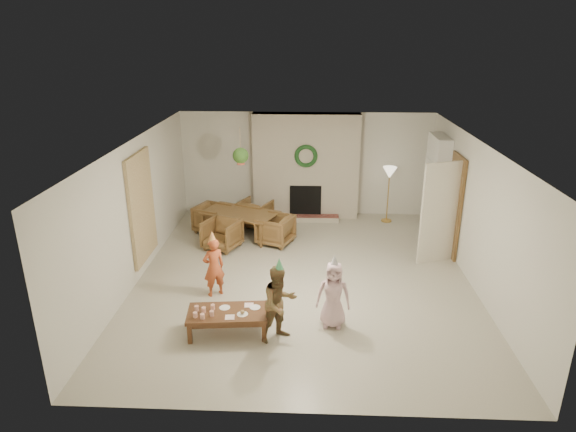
# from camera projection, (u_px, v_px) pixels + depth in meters

# --- Properties ---
(floor) EXTENTS (7.00, 7.00, 0.00)m
(floor) POSITION_uv_depth(u_px,v_px,m) (303.00, 277.00, 9.17)
(floor) COLOR #B7B29E
(floor) RESTS_ON ground
(ceiling) EXTENTS (7.00, 7.00, 0.00)m
(ceiling) POSITION_uv_depth(u_px,v_px,m) (305.00, 143.00, 8.30)
(ceiling) COLOR white
(ceiling) RESTS_ON wall_back
(wall_back) EXTENTS (7.00, 0.00, 7.00)m
(wall_back) POSITION_uv_depth(u_px,v_px,m) (306.00, 164.00, 12.01)
(wall_back) COLOR silver
(wall_back) RESTS_ON floor
(wall_front) EXTENTS (7.00, 0.00, 7.00)m
(wall_front) POSITION_uv_depth(u_px,v_px,m) (300.00, 322.00, 5.45)
(wall_front) COLOR silver
(wall_front) RESTS_ON floor
(wall_left) EXTENTS (0.00, 7.00, 7.00)m
(wall_left) POSITION_uv_depth(u_px,v_px,m) (136.00, 211.00, 8.86)
(wall_left) COLOR silver
(wall_left) RESTS_ON floor
(wall_right) EXTENTS (0.00, 7.00, 7.00)m
(wall_right) POSITION_uv_depth(u_px,v_px,m) (477.00, 216.00, 8.61)
(wall_right) COLOR silver
(wall_right) RESTS_ON floor
(fireplace_mass) EXTENTS (2.50, 0.40, 2.50)m
(fireplace_mass) POSITION_uv_depth(u_px,v_px,m) (306.00, 166.00, 11.82)
(fireplace_mass) COLOR #5D2918
(fireplace_mass) RESTS_ON floor
(fireplace_hearth) EXTENTS (1.60, 0.30, 0.12)m
(fireplace_hearth) POSITION_uv_depth(u_px,v_px,m) (305.00, 218.00, 11.91)
(fireplace_hearth) COLOR maroon
(fireplace_hearth) RESTS_ON floor
(fireplace_firebox) EXTENTS (0.75, 0.12, 0.75)m
(fireplace_firebox) POSITION_uv_depth(u_px,v_px,m) (305.00, 200.00, 11.93)
(fireplace_firebox) COLOR black
(fireplace_firebox) RESTS_ON floor
(fireplace_wreath) EXTENTS (0.54, 0.10, 0.54)m
(fireplace_wreath) POSITION_uv_depth(u_px,v_px,m) (306.00, 156.00, 11.51)
(fireplace_wreath) COLOR #18411D
(fireplace_wreath) RESTS_ON fireplace_mass
(floor_lamp_base) EXTENTS (0.25, 0.25, 0.03)m
(floor_lamp_base) POSITION_uv_depth(u_px,v_px,m) (386.00, 220.00, 11.89)
(floor_lamp_base) COLOR gold
(floor_lamp_base) RESTS_ON floor
(floor_lamp_post) EXTENTS (0.03, 0.03, 1.20)m
(floor_lamp_post) POSITION_uv_depth(u_px,v_px,m) (388.00, 196.00, 11.68)
(floor_lamp_post) COLOR gold
(floor_lamp_post) RESTS_ON floor
(floor_lamp_shade) EXTENTS (0.32, 0.32, 0.27)m
(floor_lamp_shade) POSITION_uv_depth(u_px,v_px,m) (390.00, 173.00, 11.48)
(floor_lamp_shade) COLOR beige
(floor_lamp_shade) RESTS_ON floor_lamp_post
(bookshelf_carcass) EXTENTS (0.30, 1.00, 2.20)m
(bookshelf_carcass) POSITION_uv_depth(u_px,v_px,m) (436.00, 186.00, 10.82)
(bookshelf_carcass) COLOR white
(bookshelf_carcass) RESTS_ON floor
(bookshelf_shelf_a) EXTENTS (0.30, 0.92, 0.03)m
(bookshelf_shelf_a) POSITION_uv_depth(u_px,v_px,m) (432.00, 214.00, 11.05)
(bookshelf_shelf_a) COLOR white
(bookshelf_shelf_a) RESTS_ON bookshelf_carcass
(bookshelf_shelf_b) EXTENTS (0.30, 0.92, 0.03)m
(bookshelf_shelf_b) POSITION_uv_depth(u_px,v_px,m) (434.00, 197.00, 10.91)
(bookshelf_shelf_b) COLOR white
(bookshelf_shelf_b) RESTS_ON bookshelf_carcass
(bookshelf_shelf_c) EXTENTS (0.30, 0.92, 0.03)m
(bookshelf_shelf_c) POSITION_uv_depth(u_px,v_px,m) (435.00, 179.00, 10.77)
(bookshelf_shelf_c) COLOR white
(bookshelf_shelf_c) RESTS_ON bookshelf_carcass
(bookshelf_shelf_d) EXTENTS (0.30, 0.92, 0.03)m
(bookshelf_shelf_d) POSITION_uv_depth(u_px,v_px,m) (437.00, 161.00, 10.63)
(bookshelf_shelf_d) COLOR white
(bookshelf_shelf_d) RESTS_ON bookshelf_carcass
(books_row_lower) EXTENTS (0.20, 0.40, 0.24)m
(books_row_lower) POSITION_uv_depth(u_px,v_px,m) (433.00, 210.00, 10.86)
(books_row_lower) COLOR #A03B1D
(books_row_lower) RESTS_ON bookshelf_shelf_a
(books_row_mid) EXTENTS (0.20, 0.44, 0.24)m
(books_row_mid) POSITION_uv_depth(u_px,v_px,m) (433.00, 190.00, 10.91)
(books_row_mid) COLOR #255187
(books_row_mid) RESTS_ON bookshelf_shelf_b
(books_row_upper) EXTENTS (0.20, 0.36, 0.22)m
(books_row_upper) POSITION_uv_depth(u_px,v_px,m) (436.00, 175.00, 10.63)
(books_row_upper) COLOR gold
(books_row_upper) RESTS_ON bookshelf_shelf_c
(door_frame) EXTENTS (0.05, 0.86, 2.04)m
(door_frame) POSITION_uv_depth(u_px,v_px,m) (454.00, 206.00, 9.81)
(door_frame) COLOR brown
(door_frame) RESTS_ON floor
(door_leaf) EXTENTS (0.77, 0.32, 2.00)m
(door_leaf) POSITION_uv_depth(u_px,v_px,m) (440.00, 213.00, 9.48)
(door_leaf) COLOR beige
(door_leaf) RESTS_ON floor
(curtain_panel) EXTENTS (0.06, 1.20, 2.00)m
(curtain_panel) POSITION_uv_depth(u_px,v_px,m) (142.00, 207.00, 9.04)
(curtain_panel) COLOR beige
(curtain_panel) RESTS_ON wall_left
(dining_table) EXTENTS (1.83, 1.46, 0.57)m
(dining_table) POSITION_uv_depth(u_px,v_px,m) (239.00, 225.00, 10.90)
(dining_table) COLOR brown
(dining_table) RESTS_ON floor
(dining_chair_near) EXTENTS (0.88, 0.89, 0.63)m
(dining_chair_near) POSITION_uv_depth(u_px,v_px,m) (222.00, 234.00, 10.29)
(dining_chair_near) COLOR brown
(dining_chair_near) RESTS_ON floor
(dining_chair_far) EXTENTS (0.88, 0.89, 0.63)m
(dining_chair_far) POSITION_uv_depth(u_px,v_px,m) (255.00, 213.00, 11.49)
(dining_chair_far) COLOR brown
(dining_chair_far) RESTS_ON floor
(dining_chair_left) EXTENTS (0.89, 0.88, 0.63)m
(dining_chair_left) POSITION_uv_depth(u_px,v_px,m) (212.00, 218.00, 11.17)
(dining_chair_left) COLOR brown
(dining_chair_left) RESTS_ON floor
(dining_chair_right) EXTENTS (0.89, 0.88, 0.63)m
(dining_chair_right) POSITION_uv_depth(u_px,v_px,m) (275.00, 230.00, 10.53)
(dining_chair_right) COLOR brown
(dining_chair_right) RESTS_ON floor
(hanging_plant_cord) EXTENTS (0.01, 0.01, 0.70)m
(hanging_plant_cord) POSITION_uv_depth(u_px,v_px,m) (240.00, 144.00, 9.88)
(hanging_plant_cord) COLOR tan
(hanging_plant_cord) RESTS_ON ceiling
(hanging_plant_pot) EXTENTS (0.16, 0.16, 0.12)m
(hanging_plant_pot) POSITION_uv_depth(u_px,v_px,m) (241.00, 161.00, 10.00)
(hanging_plant_pot) COLOR #AE4C38
(hanging_plant_pot) RESTS_ON hanging_plant_cord
(hanging_plant_foliage) EXTENTS (0.32, 0.32, 0.32)m
(hanging_plant_foliage) POSITION_uv_depth(u_px,v_px,m) (241.00, 156.00, 9.96)
(hanging_plant_foliage) COLOR #29511B
(hanging_plant_foliage) RESTS_ON hanging_plant_pot
(coffee_table_top) EXTENTS (1.23, 0.70, 0.05)m
(coffee_table_top) POSITION_uv_depth(u_px,v_px,m) (227.00, 313.00, 7.35)
(coffee_table_top) COLOR #56331C
(coffee_table_top) RESTS_ON floor
(coffee_table_apron) EXTENTS (1.13, 0.60, 0.07)m
(coffee_table_apron) POSITION_uv_depth(u_px,v_px,m) (228.00, 317.00, 7.38)
(coffee_table_apron) COLOR #56331C
(coffee_table_apron) RESTS_ON floor
(coffee_leg_fl) EXTENTS (0.07, 0.07, 0.31)m
(coffee_leg_fl) POSITION_uv_depth(u_px,v_px,m) (190.00, 334.00, 7.17)
(coffee_leg_fl) COLOR #56331C
(coffee_leg_fl) RESTS_ON floor
(coffee_leg_fr) EXTENTS (0.07, 0.07, 0.31)m
(coffee_leg_fr) POSITION_uv_depth(u_px,v_px,m) (264.00, 332.00, 7.22)
(coffee_leg_fr) COLOR #56331C
(coffee_leg_fr) RESTS_ON floor
(coffee_leg_bl) EXTENTS (0.07, 0.07, 0.31)m
(coffee_leg_bl) POSITION_uv_depth(u_px,v_px,m) (194.00, 316.00, 7.62)
(coffee_leg_bl) COLOR #56331C
(coffee_leg_bl) RESTS_ON floor
(coffee_leg_br) EXTENTS (0.07, 0.07, 0.31)m
(coffee_leg_br) POSITION_uv_depth(u_px,v_px,m) (264.00, 314.00, 7.67)
(coffee_leg_br) COLOR #56331C
(coffee_leg_br) RESTS_ON floor
(cup_a) EXTENTS (0.07, 0.07, 0.08)m
(cup_a) POSITION_uv_depth(u_px,v_px,m) (195.00, 315.00, 7.18)
(cup_a) COLOR white
(cup_a) RESTS_ON coffee_table_top
(cup_b) EXTENTS (0.07, 0.07, 0.08)m
(cup_b) POSITION_uv_depth(u_px,v_px,m) (197.00, 308.00, 7.35)
(cup_b) COLOR white
(cup_b) RESTS_ON coffee_table_top
(cup_c) EXTENTS (0.07, 0.07, 0.08)m
(cup_c) POSITION_uv_depth(u_px,v_px,m) (202.00, 316.00, 7.14)
(cup_c) COLOR white
(cup_c) RESTS_ON coffee_table_top
(cup_d) EXTENTS (0.07, 0.07, 0.08)m
(cup_d) POSITION_uv_depth(u_px,v_px,m) (204.00, 310.00, 7.31)
(cup_d) COLOR white
(cup_d) RESTS_ON coffee_table_top
(cup_e) EXTENTS (0.07, 0.07, 0.08)m
(cup_e) POSITION_uv_depth(u_px,v_px,m) (212.00, 313.00, 7.22)
(cup_e) COLOR white
(cup_e) RESTS_ON coffee_table_top
(cup_f) EXTENTS (0.07, 0.07, 0.08)m
(cup_f) POSITION_uv_depth(u_px,v_px,m) (213.00, 307.00, 7.39)
(cup_f) COLOR white
(cup_f) RESTS_ON coffee_table_top
(plate_a) EXTENTS (0.18, 0.18, 0.01)m
(plate_a) POSITION_uv_depth(u_px,v_px,m) (225.00, 308.00, 7.44)
(plate_a) COLOR white
(plate_a) RESTS_ON coffee_table_top
(plate_b) EXTENTS (0.18, 0.18, 0.01)m
(plate_b) POSITION_uv_depth(u_px,v_px,m) (242.00, 314.00, 7.27)
(plate_b) COLOR white
(plate_b) RESTS_ON coffee_table_top
(plate_c) EXTENTS (0.18, 0.18, 0.01)m
(plate_c) POSITION_uv_depth(u_px,v_px,m) (255.00, 307.00, 7.45)
(plate_c) COLOR white
(plate_c) RESTS_ON coffee_table_top
(food_scoop) EXTENTS (0.07, 0.07, 0.06)m
(food_scoop) POSITION_uv_depth(u_px,v_px,m) (242.00, 312.00, 7.26)
(food_scoop) COLOR tan
(food_scoop) RESTS_ON plate_b
(napkin_left) EXTENTS (0.15, 0.15, 0.01)m
(napkin_left) POSITION_uv_depth(u_px,v_px,m) (230.00, 317.00, 7.19)
(napkin_left) COLOR #FFBBBB
(napkin_left) RESTS_ON coffee_table_top
(napkin_right) EXTENTS (0.15, 0.15, 0.01)m
(napkin_right) POSITION_uv_depth(u_px,v_px,m) (249.00, 305.00, 7.51)
(napkin_right) COLOR #FFBBBB
(napkin_right) RESTS_ON coffee_table_top
(child_red) EXTENTS (0.45, 0.41, 1.04)m
(child_red) POSITION_uv_depth(u_px,v_px,m) (214.00, 267.00, 8.38)
(child_red) COLOR #C05029
(child_red) RESTS_ON floor
(party_hat_red) EXTENTS (0.17, 0.17, 0.20)m
(party_hat_red) POSITION_uv_depth(u_px,v_px,m) (212.00, 236.00, 8.18)
(party_hat_red) COLOR #E5D64C
(party_hat_red) RESTS_ON child_red
(child_plaid) EXTENTS (0.72, 0.68, 1.16)m
(child_plaid) POSITION_uv_depth(u_px,v_px,m) (279.00, 303.00, 7.14)
(child_plaid) COLOR brown
(child_plaid) RESTS_ON floor
(party_hat_plaid) EXTENTS (0.17, 0.17, 0.19)m
(party_hat_plaid) POSITION_uv_depth(u_px,v_px,m) (279.00, 264.00, 6.92)
(party_hat_plaid) COLOR #49AB6B
(party_hat_plaid) RESTS_ON child_plaid
(child_pink) EXTENTS (0.55, 0.38, 1.05)m
(child_pink) POSITION_uv_depth(u_px,v_px,m) (333.00, 295.00, 7.48)
(child_pink) COLOR beige
(child_pink) RESTS_ON floor
(party_hat_pink) EXTENTS (0.17, 0.17, 0.19)m
(party_hat_pink) POSITION_uv_depth(u_px,v_px,m) (335.00, 261.00, 7.28)
(party_hat_pink) COLOR #B2B1B8
(party_hat_pink) RESTS_ON child_pink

